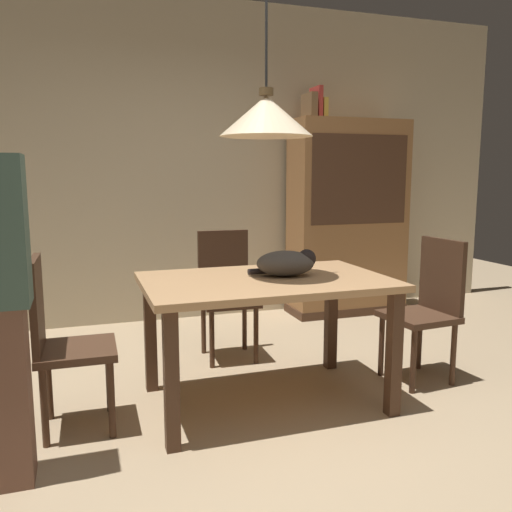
{
  "coord_description": "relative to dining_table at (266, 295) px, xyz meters",
  "views": [
    {
      "loc": [
        -1.02,
        -2.24,
        1.34
      ],
      "look_at": [
        -0.01,
        0.78,
        0.85
      ],
      "focal_mm": 37.24,
      "sensor_mm": 36.0,
      "label": 1
    }
  ],
  "objects": [
    {
      "name": "book_yellow_short",
      "position": [
        1.16,
        1.74,
        1.29
      ],
      "size": [
        0.04,
        0.2,
        0.18
      ],
      "primitive_type": "cube",
      "color": "gold",
      "rests_on": "hutch_bookcase"
    },
    {
      "name": "dining_table",
      "position": [
        0.0,
        0.0,
        0.0
      ],
      "size": [
        1.4,
        0.9,
        0.75
      ],
      "color": "tan",
      "rests_on": "ground"
    },
    {
      "name": "cat_sleeping",
      "position": [
        0.14,
        0.03,
        0.18
      ],
      "size": [
        0.4,
        0.29,
        0.16
      ],
      "color": "#4C4742",
      "rests_on": "dining_table"
    },
    {
      "name": "chair_right_side",
      "position": [
        1.13,
        0.01,
        -0.14
      ],
      "size": [
        0.43,
        0.43,
        0.93
      ],
      "color": "#472D1E",
      "rests_on": "ground"
    },
    {
      "name": "chair_far_back",
      "position": [
        0.0,
        0.88,
        -0.14
      ],
      "size": [
        0.42,
        0.42,
        0.93
      ],
      "color": "#472D1E",
      "rests_on": "ground"
    },
    {
      "name": "book_brown_thick",
      "position": [
        1.03,
        1.74,
        1.31
      ],
      "size": [
        0.06,
        0.24,
        0.22
      ],
      "primitive_type": "cube",
      "color": "brown",
      "rests_on": "hutch_bookcase"
    },
    {
      "name": "back_wall",
      "position": [
        0.01,
        2.07,
        0.8
      ],
      "size": [
        6.4,
        0.1,
        2.9
      ],
      "primitive_type": "cube",
      "color": "beige",
      "rests_on": "ground"
    },
    {
      "name": "ground",
      "position": [
        0.01,
        -0.58,
        -0.65
      ],
      "size": [
        10.0,
        10.0,
        0.0
      ],
      "primitive_type": "plane",
      "color": "tan"
    },
    {
      "name": "hutch_bookcase",
      "position": [
        1.45,
        1.73,
        0.24
      ],
      "size": [
        1.12,
        0.45,
        1.85
      ],
      "color": "olive",
      "rests_on": "ground"
    },
    {
      "name": "pendant_lamp",
      "position": [
        0.0,
        0.0,
        1.01
      ],
      "size": [
        0.52,
        0.52,
        1.3
      ],
      "color": "beige"
    },
    {
      "name": "book_red_tall",
      "position": [
        1.1,
        1.74,
        1.34
      ],
      "size": [
        0.04,
        0.22,
        0.28
      ],
      "primitive_type": "cube",
      "color": "#B73833",
      "rests_on": "hutch_bookcase"
    },
    {
      "name": "chair_left_side",
      "position": [
        -1.13,
        0.0,
        -0.14
      ],
      "size": [
        0.41,
        0.41,
        0.93
      ],
      "color": "#472D1E",
      "rests_on": "ground"
    }
  ]
}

